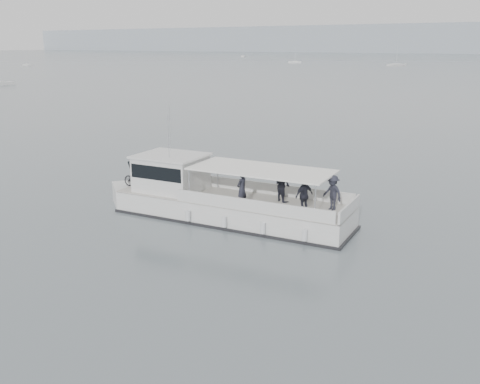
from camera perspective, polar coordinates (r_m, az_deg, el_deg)
The scene contains 3 objects.
ground at distance 24.60m, azimuth 0.76°, elevation -5.91°, with size 1400.00×1400.00×0.00m, color #555F64.
tour_boat at distance 28.63m, azimuth -3.08°, elevation -0.71°, with size 14.56×4.94×6.06m.
moored_fleet at distance 245.27m, azimuth 15.62°, elevation 12.96°, with size 378.27×320.20×10.48m.
Camera 1 is at (12.40, -19.25, 8.99)m, focal length 40.00 mm.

